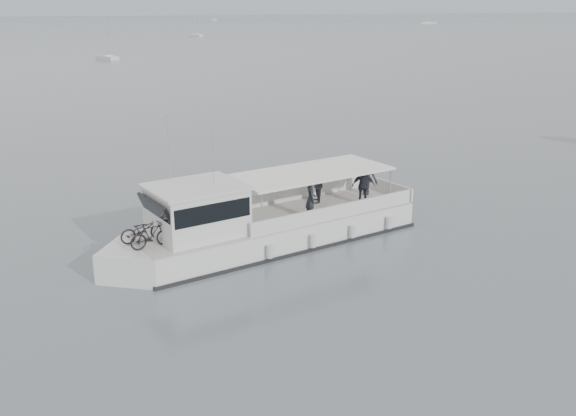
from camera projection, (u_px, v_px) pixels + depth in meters
name	position (u px, v px, depth m)	size (l,w,h in m)	color
ground	(193.00, 238.00, 30.12)	(1400.00, 1400.00, 0.00)	slate
tour_boat	(253.00, 226.00, 28.57)	(15.37, 6.63, 6.43)	silver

